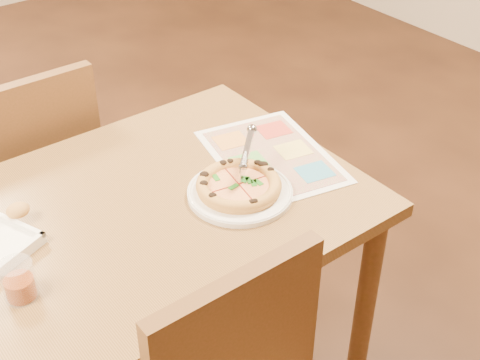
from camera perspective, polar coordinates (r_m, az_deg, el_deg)
dining_table at (r=1.79m, az=-10.24°, el=-5.33°), size 1.30×0.85×0.72m
chair_far at (r=2.29m, az=-17.38°, el=1.42°), size 0.42×0.42×0.47m
plate at (r=1.78m, az=-0.00°, el=-1.11°), size 0.35×0.35×0.02m
pizza at (r=1.77m, az=-0.10°, el=-0.46°), size 0.23×0.23×0.03m
pizza_cutter at (r=1.79m, az=0.53°, el=2.20°), size 0.13×0.12×0.10m
glass_tumbler at (r=1.55m, az=-18.35°, el=-8.31°), size 0.08×0.08×0.09m
menu at (r=1.94m, az=2.69°, el=2.05°), size 0.40×0.49×0.00m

